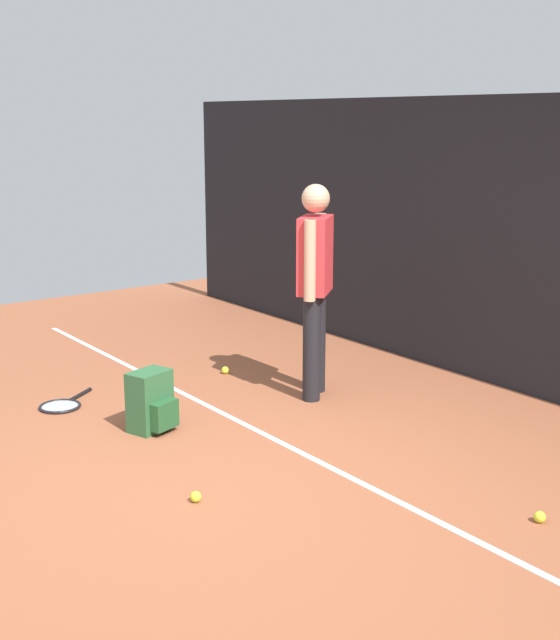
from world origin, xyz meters
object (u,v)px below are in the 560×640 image
object	(u,v)px
tennis_ball_far_left	(196,497)
tennis_ball_by_fence	(540,517)
tennis_player	(315,278)
tennis_racket	(62,405)
tennis_ball_near_player	(225,370)
backpack	(152,402)

from	to	relation	value
tennis_ball_far_left	tennis_ball_by_fence	bearing A→B (deg)	45.89
tennis_player	tennis_ball_far_left	xyz separation A→B (m)	(1.13, -1.79, -0.93)
tennis_racket	tennis_ball_near_player	xyz separation A→B (m)	(0.02, 1.50, 0.02)
backpack	tennis_ball_near_player	world-z (taller)	backpack
tennis_player	tennis_ball_by_fence	bearing A→B (deg)	40.46
tennis_racket	tennis_ball_far_left	xyz separation A→B (m)	(2.08, -0.03, 0.02)
tennis_ball_by_fence	backpack	bearing A→B (deg)	-157.77
tennis_ball_near_player	backpack	bearing A→B (deg)	-54.09
backpack	tennis_player	bearing A→B (deg)	-21.45
tennis_racket	backpack	bearing A→B (deg)	75.42
tennis_ball_near_player	tennis_ball_far_left	bearing A→B (deg)	-36.77
backpack	tennis_ball_by_fence	xyz separation A→B (m)	(2.56, 1.05, -0.18)
tennis_racket	backpack	world-z (taller)	backpack
tennis_racket	tennis_ball_by_fence	xyz separation A→B (m)	(3.44, 1.37, 0.02)
tennis_racket	tennis_ball_near_player	world-z (taller)	tennis_ball_near_player
tennis_player	tennis_ball_by_fence	xyz separation A→B (m)	(2.49, -0.39, -0.93)
tennis_racket	tennis_ball_near_player	distance (m)	1.50
tennis_racket	backpack	xyz separation A→B (m)	(0.88, 0.32, 0.20)
tennis_ball_by_fence	tennis_ball_far_left	size ratio (longest dim) A/B	1.00
tennis_player	tennis_ball_far_left	size ratio (longest dim) A/B	25.76
tennis_player	tennis_racket	bearing A→B (deg)	-69.11
tennis_racket	tennis_ball_by_fence	world-z (taller)	tennis_ball_by_fence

